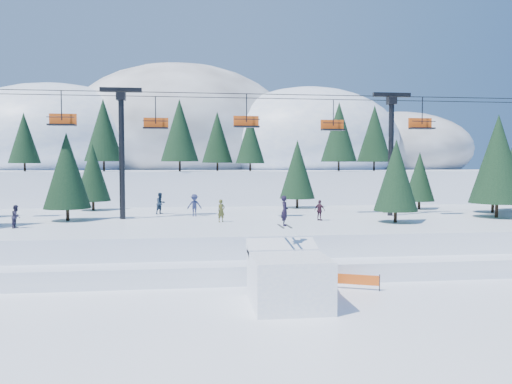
{
  "coord_description": "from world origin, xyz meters",
  "views": [
    {
      "loc": [
        -3.39,
        -22.13,
        6.69
      ],
      "look_at": [
        0.11,
        6.0,
        5.2
      ],
      "focal_mm": 35.0,
      "sensor_mm": 36.0,
      "label": 1
    }
  ],
  "objects": [
    {
      "name": "distant_skiers",
      "position": [
        -2.33,
        18.67,
        3.38
      ],
      "size": [
        29.59,
        9.82,
        1.87
      ],
      "color": "navy",
      "rests_on": "mid_shelf"
    },
    {
      "name": "mid_shelf",
      "position": [
        0.0,
        18.0,
        1.25
      ],
      "size": [
        70.0,
        22.0,
        2.5
      ],
      "primitive_type": "cube",
      "color": "white",
      "rests_on": "ground"
    },
    {
      "name": "ground",
      "position": [
        0.0,
        0.0,
        0.0
      ],
      "size": [
        160.0,
        160.0,
        0.0
      ],
      "primitive_type": "plane",
      "color": "white",
      "rests_on": "ground"
    },
    {
      "name": "banner_near",
      "position": [
        5.11,
        3.69,
        0.54
      ],
      "size": [
        2.64,
        1.14,
        0.9
      ],
      "color": "black",
      "rests_on": "ground"
    },
    {
      "name": "conifer_stand",
      "position": [
        1.23,
        18.48,
        6.75
      ],
      "size": [
        60.97,
        17.38,
        9.05
      ],
      "color": "black",
      "rests_on": "mid_shelf"
    },
    {
      "name": "mountain_ridge",
      "position": [
        -5.09,
        73.36,
        9.64
      ],
      "size": [
        119.0,
        60.46,
        26.46
      ],
      "color": "white",
      "rests_on": "ground"
    },
    {
      "name": "banner_far",
      "position": [
        10.45,
        6.62,
        0.54
      ],
      "size": [
        2.82,
        0.52,
        0.9
      ],
      "color": "black",
      "rests_on": "ground"
    },
    {
      "name": "jump_kicker",
      "position": [
        1.08,
        1.31,
        1.31
      ],
      "size": [
        3.56,
        4.85,
        5.18
      ],
      "color": "white",
      "rests_on": "ground"
    },
    {
      "name": "chairlift",
      "position": [
        0.73,
        18.05,
        9.32
      ],
      "size": [
        46.0,
        3.21,
        10.28
      ],
      "color": "black",
      "rests_on": "mid_shelf"
    },
    {
      "name": "berm",
      "position": [
        0.0,
        8.0,
        0.55
      ],
      "size": [
        70.0,
        6.0,
        1.1
      ],
      "primitive_type": "cube",
      "color": "white",
      "rests_on": "ground"
    }
  ]
}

